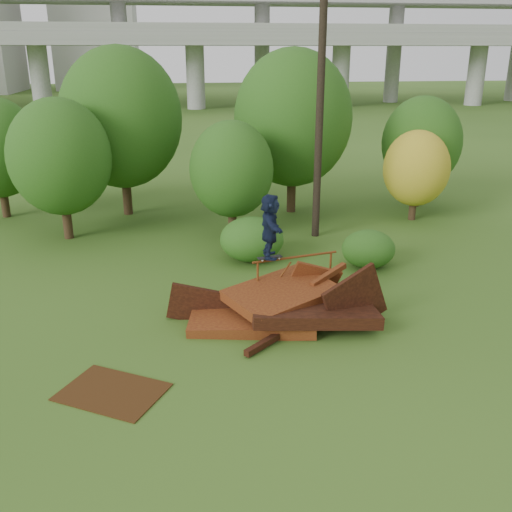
{
  "coord_description": "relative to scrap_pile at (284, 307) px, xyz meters",
  "views": [
    {
      "loc": [
        -2.79,
        -12.16,
        6.77
      ],
      "look_at": [
        -0.8,
        2.0,
        1.6
      ],
      "focal_mm": 40.0,
      "sensor_mm": 36.0,
      "label": 1
    }
  ],
  "objects": [
    {
      "name": "utility_pole",
      "position": [
        2.59,
        7.14,
        4.5
      ],
      "size": [
        1.4,
        0.28,
        9.68
      ],
      "color": "black",
      "rests_on": "ground"
    },
    {
      "name": "skater",
      "position": [
        -0.24,
        0.84,
        1.98
      ],
      "size": [
        0.62,
        1.64,
        1.74
      ],
      "primitive_type": "imported",
      "rotation": [
        0.0,
        0.0,
        1.5
      ],
      "color": "#131C36",
      "rests_on": "skateboard"
    },
    {
      "name": "freeway_overpass",
      "position": [
        0.17,
        61.68,
        9.9
      ],
      "size": [
        160.0,
        15.0,
        13.7
      ],
      "color": "gray",
      "rests_on": "ground"
    },
    {
      "name": "shrub_left",
      "position": [
        -0.21,
        4.76,
        0.34
      ],
      "size": [
        2.17,
        2.01,
        1.51
      ],
      "primitive_type": "ellipsoid",
      "color": "#225215",
      "rests_on": "ground"
    },
    {
      "name": "flat_plate",
      "position": [
        -4.18,
        -2.79,
        -0.4
      ],
      "size": [
        2.55,
        2.33,
        0.03
      ],
      "primitive_type": "cube",
      "rotation": [
        0.0,
        0.0,
        -0.53
      ],
      "color": "#3B210C",
      "rests_on": "ground"
    },
    {
      "name": "skateboard",
      "position": [
        -0.24,
        0.84,
        1.1
      ],
      "size": [
        0.7,
        0.33,
        0.07
      ],
      "rotation": [
        0.0,
        0.0,
        0.22
      ],
      "color": "black",
      "rests_on": "grind_rail"
    },
    {
      "name": "tree_4",
      "position": [
        7.18,
        8.76,
        1.77
      ],
      "size": [
        2.72,
        2.72,
        3.76
      ],
      "color": "black",
      "rests_on": "ground"
    },
    {
      "name": "shrub_right",
      "position": [
        3.51,
        3.6,
        0.21
      ],
      "size": [
        1.76,
        1.61,
        1.25
      ],
      "primitive_type": "ellipsoid",
      "color": "#225215",
      "rests_on": "ground"
    },
    {
      "name": "tree_3",
      "position": [
        2.35,
        10.74,
        3.64
      ],
      "size": [
        5.0,
        5.0,
        6.94
      ],
      "color": "black",
      "rests_on": "ground"
    },
    {
      "name": "grind_rail",
      "position": [
        0.5,
        1.01,
        0.65
      ],
      "size": [
        2.46,
        0.61,
        1.46
      ],
      "color": "brown",
      "rests_on": "ground"
    },
    {
      "name": "tree_2",
      "position": [
        -0.59,
        7.51,
        2.19
      ],
      "size": [
        3.13,
        3.13,
        4.41
      ],
      "color": "black",
      "rests_on": "ground"
    },
    {
      "name": "tree_1",
      "position": [
        -4.8,
        11.34,
        3.7
      ],
      "size": [
        5.05,
        5.05,
        7.02
      ],
      "color": "black",
      "rests_on": "ground"
    },
    {
      "name": "building_right",
      "position": [
        -15.83,
        100.77,
        13.59
      ],
      "size": [
        14.0,
        14.0,
        28.0
      ],
      "primitive_type": "cube",
      "color": "#9E9E99",
      "rests_on": "ground"
    },
    {
      "name": "tree_0",
      "position": [
        -6.82,
        8.16,
        2.68
      ],
      "size": [
        3.72,
        3.72,
        5.24
      ],
      "color": "black",
      "rests_on": "ground"
    },
    {
      "name": "ground",
      "position": [
        0.17,
        -1.23,
        -0.41
      ],
      "size": [
        240.0,
        240.0,
        0.0
      ],
      "primitive_type": "plane",
      "color": "#2D5116",
      "rests_on": "ground"
    },
    {
      "name": "tree_5",
      "position": [
        8.26,
        10.91,
        2.5
      ],
      "size": [
        3.52,
        3.52,
        4.94
      ],
      "color": "black",
      "rests_on": "ground"
    },
    {
      "name": "scrap_pile",
      "position": [
        0.0,
        0.0,
        0.0
      ],
      "size": [
        5.87,
        3.56,
        2.01
      ],
      "color": "#4A180D",
      "rests_on": "ground"
    }
  ]
}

